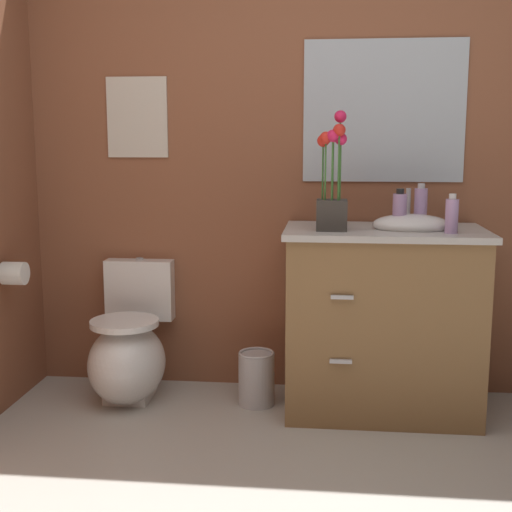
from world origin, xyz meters
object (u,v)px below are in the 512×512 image
at_px(flower_vase, 332,189).
at_px(wall_mirror, 384,111).
at_px(vanity_cabinet, 383,319).
at_px(hand_wash_bottle, 452,215).
at_px(trash_bin, 256,378).
at_px(wall_poster, 137,117).
at_px(toilet_paper_roll, 14,273).
at_px(lotion_bottle, 400,211).
at_px(toilet, 129,352).
at_px(soap_bottle, 421,207).

height_order(flower_vase, wall_mirror, wall_mirror).
xyz_separation_m(vanity_cabinet, wall_mirror, (-0.00, 0.29, 0.99)).
distance_m(hand_wash_bottle, trash_bin, 1.23).
xyz_separation_m(hand_wash_bottle, wall_poster, (-1.54, 0.43, 0.45)).
bearing_deg(toilet_paper_roll, lotion_bottle, 5.11).
distance_m(hand_wash_bottle, toilet_paper_roll, 2.06).
xyz_separation_m(toilet, vanity_cabinet, (1.26, -0.03, 0.22)).
bearing_deg(lotion_bottle, trash_bin, 178.51).
relative_size(wall_poster, toilet_paper_roll, 3.73).
bearing_deg(lotion_bottle, toilet_paper_roll, -174.89).
xyz_separation_m(hand_wash_bottle, trash_bin, (-0.89, 0.14, -0.84)).
bearing_deg(trash_bin, wall_poster, 156.50).
bearing_deg(vanity_cabinet, wall_poster, 166.91).
relative_size(toilet, toilet_paper_roll, 6.27).
height_order(hand_wash_bottle, wall_poster, wall_poster).
height_order(trash_bin, wall_mirror, wall_mirror).
xyz_separation_m(flower_vase, trash_bin, (-0.36, 0.09, -0.95)).
distance_m(flower_vase, hand_wash_bottle, 0.54).
bearing_deg(toilet, vanity_cabinet, -1.20).
distance_m(wall_mirror, toilet_paper_roll, 1.97).
relative_size(toilet, lotion_bottle, 3.66).
relative_size(flower_vase, soap_bottle, 2.60).
bearing_deg(flower_vase, hand_wash_bottle, -5.57).
bearing_deg(toilet_paper_roll, vanity_cabinet, 5.53).
relative_size(vanity_cabinet, lotion_bottle, 5.71).
xyz_separation_m(flower_vase, toilet_paper_roll, (-1.50, -0.09, -0.40)).
height_order(hand_wash_bottle, toilet_paper_roll, hand_wash_bottle).
bearing_deg(hand_wash_bottle, wall_mirror, 123.18).
xyz_separation_m(toilet, lotion_bottle, (1.33, -0.03, 0.74)).
distance_m(toilet, trash_bin, 0.66).
bearing_deg(hand_wash_bottle, lotion_bottle, 149.70).
height_order(toilet, wall_mirror, wall_mirror).
xyz_separation_m(flower_vase, soap_bottle, (0.42, 0.15, -0.09)).
distance_m(flower_vase, wall_poster, 1.13).
xyz_separation_m(trash_bin, toilet_paper_roll, (-1.15, -0.18, 0.54)).
bearing_deg(hand_wash_bottle, soap_bottle, 118.92).
height_order(vanity_cabinet, soap_bottle, soap_bottle).
bearing_deg(toilet_paper_roll, hand_wash_bottle, 1.02).
bearing_deg(wall_mirror, toilet, -168.03).
bearing_deg(hand_wash_bottle, toilet_paper_roll, -178.98).
distance_m(vanity_cabinet, trash_bin, 0.69).
xyz_separation_m(hand_wash_bottle, wall_mirror, (-0.28, 0.43, 0.47)).
bearing_deg(wall_poster, flower_vase, -20.40).
distance_m(toilet, hand_wash_bottle, 1.71).
bearing_deg(soap_bottle, wall_mirror, 126.66).
distance_m(flower_vase, wall_mirror, 0.58).
xyz_separation_m(flower_vase, wall_mirror, (0.25, 0.38, 0.37)).
distance_m(flower_vase, trash_bin, 1.02).
height_order(flower_vase, toilet_paper_roll, flower_vase).
distance_m(wall_poster, toilet_paper_roll, 1.01).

